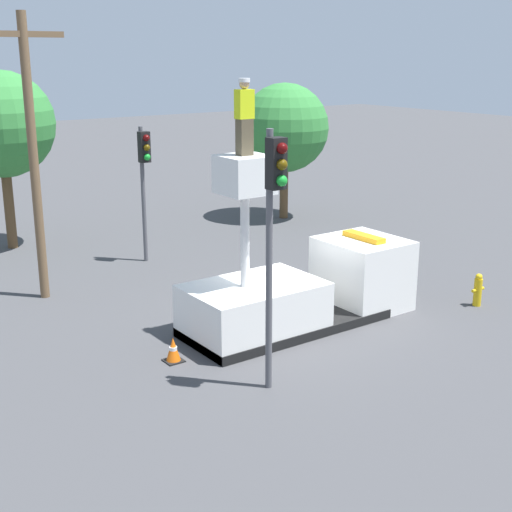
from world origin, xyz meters
TOP-DOWN VIEW (x-y plane):
  - ground_plane at (0.00, 0.00)m, footprint 120.00×120.00m
  - bucket_truck at (0.52, 0.00)m, footprint 6.42×2.29m
  - worker at (-1.27, 0.00)m, footprint 0.40×0.26m
  - traffic_light_pole at (-2.43, -2.67)m, footprint 0.34×0.57m
  - traffic_light_across at (-0.12, 7.47)m, footprint 0.34×0.57m
  - fire_hydrant at (5.38, -1.87)m, footprint 0.47×0.23m
  - traffic_cone_rear at (-3.43, -0.19)m, footprint 0.42×0.42m
  - tree_left_bg at (-3.28, 12.01)m, footprint 3.73×3.73m
  - tree_right_bg at (7.78, 10.12)m, footprint 3.69×3.69m
  - utility_pole at (-4.25, 5.96)m, footprint 2.20×0.26m

SIDE VIEW (x-z plane):
  - ground_plane at x=0.00m, z-range 0.00..0.00m
  - traffic_cone_rear at x=-3.43m, z-range -0.02..0.57m
  - fire_hydrant at x=5.38m, z-range -0.01..0.93m
  - bucket_truck at x=0.52m, z-range -1.38..3.19m
  - traffic_light_across at x=-0.12m, z-range 0.96..5.52m
  - tree_right_bg at x=7.78m, z-range 0.98..6.68m
  - traffic_light_pole at x=-2.43m, z-range 1.13..6.59m
  - utility_pole at x=-4.25m, z-range 0.32..8.26m
  - tree_left_bg at x=-3.28m, z-range 1.28..7.61m
  - worker at x=-1.27m, z-range 4.57..6.32m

